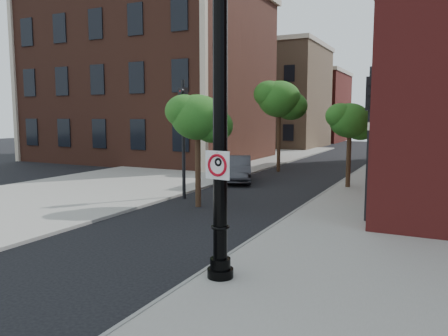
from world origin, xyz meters
The scene contains 16 objects.
ground centered at (0.00, 0.00, 0.00)m, with size 120.00×120.00×0.00m, color black.
sidewalk_right centered at (6.00, 10.00, 0.06)m, with size 8.00×60.00×0.12m, color gray.
sidewalk_left centered at (-9.00, 18.00, 0.06)m, with size 10.00×50.00×0.12m, color gray.
curb_edge centered at (2.05, 10.00, 0.07)m, with size 0.10×60.00×0.14m, color gray.
victorian_building centered at (-16.00, 23.97, 8.74)m, with size 18.60×14.60×17.95m.
bg_building_tan_a centered at (-12.00, 44.00, 6.00)m, with size 12.00×12.00×12.00m, color #846348.
bg_building_red centered at (-12.00, 58.00, 5.00)m, with size 12.00×12.00×10.00m, color maroon.
lamppost centered at (2.61, 0.35, 3.33)m, with size 0.61×0.61×7.21m.
no_parking_sign centered at (2.63, 0.16, 2.75)m, with size 0.63×0.13×0.64m.
parked_car centered at (-3.55, 14.71, 0.75)m, with size 1.59×4.55×1.50m, color #303035.
traffic_signal_left centered at (-3.55, 8.78, 3.67)m, with size 0.40×0.47×5.44m.
traffic_signal_right centered at (4.80, 7.50, 3.71)m, with size 0.37×0.46×5.50m.
utility_pole centered at (4.80, 8.03, 2.60)m, with size 0.10×0.10×5.20m, color #999999.
street_tree_a centered at (-2.03, 7.54, 3.71)m, with size 2.61×2.36×4.71m.
street_tree_b centered at (-2.87, 20.23, 4.89)m, with size 3.44×3.11×6.19m.
street_tree_c centered at (2.81, 14.88, 3.53)m, with size 2.49×2.25×4.48m.
Camera 1 is at (7.00, -8.34, 3.83)m, focal length 35.00 mm.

